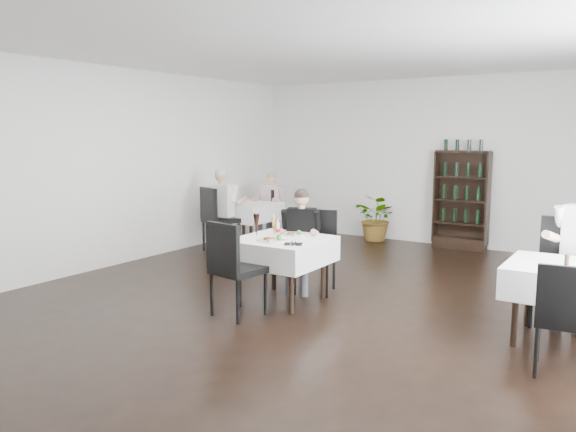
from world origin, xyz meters
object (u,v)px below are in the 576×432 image
object	(u,v)px
wine_shelf	(461,201)
potted_tree	(377,218)
diner_main	(301,232)
main_table	(282,250)

from	to	relation	value
wine_shelf	potted_tree	world-z (taller)	wine_shelf
potted_tree	diner_main	size ratio (longest dim) A/B	0.67
potted_tree	wine_shelf	bearing A→B (deg)	5.24
potted_tree	diner_main	distance (m)	3.72
main_table	diner_main	xyz separation A→B (m)	(-0.05, 0.51, 0.14)
diner_main	wine_shelf	bearing A→B (deg)	75.96
wine_shelf	main_table	xyz separation A→B (m)	(-0.90, -4.31, -0.23)
wine_shelf	diner_main	xyz separation A→B (m)	(-0.95, -3.80, -0.08)
main_table	potted_tree	size ratio (longest dim) A/B	1.17
potted_tree	diner_main	world-z (taller)	diner_main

